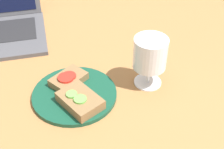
{
  "coord_description": "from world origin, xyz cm",
  "views": [
    {
      "loc": [
        -10.45,
        -65.02,
        58.3
      ],
      "look_at": [
        3.8,
        -5.42,
        8.0
      ],
      "focal_mm": 50.0,
      "sensor_mm": 36.0,
      "label": 1
    }
  ],
  "objects_px": {
    "wine_glass": "(150,55)",
    "plate": "(75,94)",
    "sandwich_with_cucumber": "(80,100)",
    "sandwich_with_tomato": "(68,79)"
  },
  "relations": [
    {
      "from": "wine_glass",
      "to": "plate",
      "type": "bearing_deg",
      "value": -178.18
    },
    {
      "from": "plate",
      "to": "sandwich_with_cucumber",
      "type": "bearing_deg",
      "value": -79.88
    },
    {
      "from": "plate",
      "to": "wine_glass",
      "type": "bearing_deg",
      "value": 1.82
    },
    {
      "from": "plate",
      "to": "sandwich_with_tomato",
      "type": "distance_m",
      "value": 0.05
    },
    {
      "from": "sandwich_with_cucumber",
      "to": "wine_glass",
      "type": "height_order",
      "value": "wine_glass"
    },
    {
      "from": "plate",
      "to": "sandwich_with_cucumber",
      "type": "distance_m",
      "value": 0.05
    },
    {
      "from": "sandwich_with_cucumber",
      "to": "sandwich_with_tomato",
      "type": "relative_size",
      "value": 1.17
    },
    {
      "from": "plate",
      "to": "sandwich_with_tomato",
      "type": "xyz_separation_m",
      "value": [
        -0.01,
        0.04,
        0.02
      ]
    },
    {
      "from": "plate",
      "to": "sandwich_with_tomato",
      "type": "bearing_deg",
      "value": 101.27
    },
    {
      "from": "sandwich_with_tomato",
      "to": "wine_glass",
      "type": "xyz_separation_m",
      "value": [
        0.21,
        -0.04,
        0.07
      ]
    }
  ]
}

